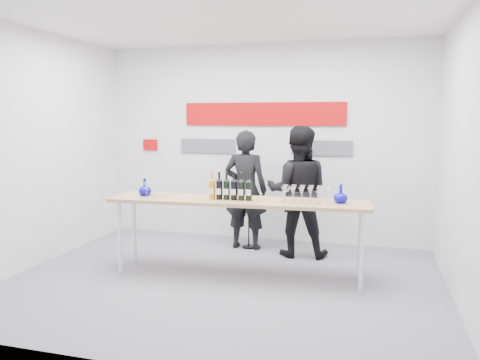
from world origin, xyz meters
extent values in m
plane|color=slate|center=(0.00, 0.00, 0.00)|extent=(5.00, 5.00, 0.00)
cube|color=silver|center=(0.00, 2.00, 1.50)|extent=(5.00, 0.04, 3.00)
cube|color=#B20708|center=(0.00, 1.97, 1.95)|extent=(2.50, 0.02, 0.35)
cube|color=#59595E|center=(-0.90, 1.97, 1.45)|extent=(0.90, 0.02, 0.22)
cube|color=#59595E|center=(0.90, 1.97, 1.45)|extent=(0.90, 0.02, 0.22)
cube|color=#B20708|center=(-1.90, 1.97, 1.45)|extent=(0.25, 0.02, 0.18)
cube|color=tan|center=(0.10, 0.25, 0.91)|extent=(3.13, 0.80, 0.04)
cylinder|color=silver|center=(-1.33, -0.04, 0.44)|extent=(0.05, 0.05, 0.89)
cylinder|color=silver|center=(1.55, 0.14, 0.44)|extent=(0.05, 0.05, 0.89)
cylinder|color=silver|center=(-1.36, 0.37, 0.44)|extent=(0.05, 0.05, 0.89)
cylinder|color=silver|center=(1.53, 0.55, 0.44)|extent=(0.05, 0.05, 0.89)
imported|color=black|center=(-0.12, 1.40, 0.86)|extent=(0.63, 0.42, 1.72)
imported|color=black|center=(0.66, 1.25, 0.89)|extent=(0.93, 0.75, 1.79)
cylinder|color=black|center=(-0.08, 1.43, 0.01)|extent=(0.19, 0.19, 0.02)
cylinder|color=black|center=(-0.08, 1.43, 0.80)|extent=(0.02, 0.02, 1.60)
sphere|color=black|center=(-0.08, 1.40, 1.62)|extent=(0.05, 0.05, 0.05)
camera|label=1|loc=(1.62, -5.03, 1.91)|focal=35.00mm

